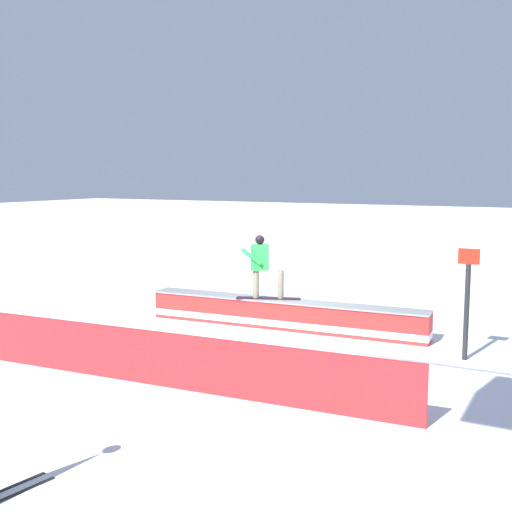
# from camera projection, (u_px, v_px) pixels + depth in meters

# --- Properties ---
(ground_plane) EXTENTS (120.00, 120.00, 0.00)m
(ground_plane) POSITION_uv_depth(u_px,v_px,m) (284.00, 328.00, 14.86)
(ground_plane) COLOR white
(grind_box) EXTENTS (6.78, 1.04, 0.68)m
(grind_box) POSITION_uv_depth(u_px,v_px,m) (284.00, 315.00, 14.82)
(grind_box) COLOR red
(grind_box) RESTS_ON ground_plane
(snowboarder) EXTENTS (1.51, 0.83, 1.51)m
(snowboarder) POSITION_uv_depth(u_px,v_px,m) (262.00, 264.00, 14.84)
(snowboarder) COLOR black
(snowboarder) RESTS_ON grind_box
(safety_fence) EXTENTS (8.71, 0.62, 0.94)m
(safety_fence) POSITION_uv_depth(u_px,v_px,m) (165.00, 360.00, 10.72)
(safety_fence) COLOR red
(safety_fence) RESTS_ON ground_plane
(trail_marker) EXTENTS (0.40, 0.10, 2.19)m
(trail_marker) POSITION_uv_depth(u_px,v_px,m) (467.00, 301.00, 12.19)
(trail_marker) COLOR #262628
(trail_marker) RESTS_ON ground_plane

